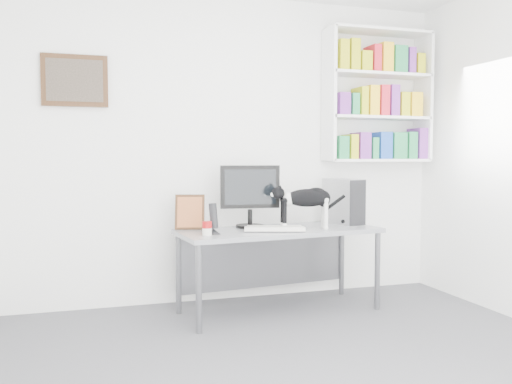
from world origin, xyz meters
TOP-DOWN VIEW (x-y plane):
  - room at (0.00, 0.00)m, footprint 4.01×4.01m
  - bookshelf at (1.40, 1.85)m, footprint 1.03×0.28m
  - wall_art at (-1.30, 1.97)m, footprint 0.52×0.04m
  - desk at (0.29, 1.46)m, footprint 1.71×0.82m
  - monitor at (0.08, 1.63)m, footprint 0.52×0.29m
  - keyboard at (0.21, 1.36)m, footprint 0.51×0.32m
  - pc_tower at (0.94, 1.62)m, footprint 0.25×0.43m
  - speaker at (-0.30, 1.33)m, footprint 0.14×0.14m
  - leaning_print at (-0.43, 1.64)m, footprint 0.26×0.16m
  - soup_can at (-0.36, 1.28)m, footprint 0.10×0.10m
  - cat at (0.49, 1.38)m, footprint 0.58×0.22m

SIDE VIEW (x-z plane):
  - desk at x=0.29m, z-range 0.00..0.69m
  - keyboard at x=0.21m, z-range 0.69..0.73m
  - soup_can at x=-0.36m, z-range 0.69..0.80m
  - speaker at x=-0.30m, z-range 0.69..0.94m
  - leaning_print at x=-0.43m, z-range 0.69..0.99m
  - cat at x=0.49m, z-range 0.69..1.04m
  - pc_tower at x=0.94m, z-range 0.69..1.09m
  - monitor at x=0.08m, z-range 0.69..1.22m
  - room at x=0.00m, z-range 0.00..2.70m
  - bookshelf at x=1.40m, z-range 1.23..2.47m
  - wall_art at x=-1.30m, z-range 1.69..2.11m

